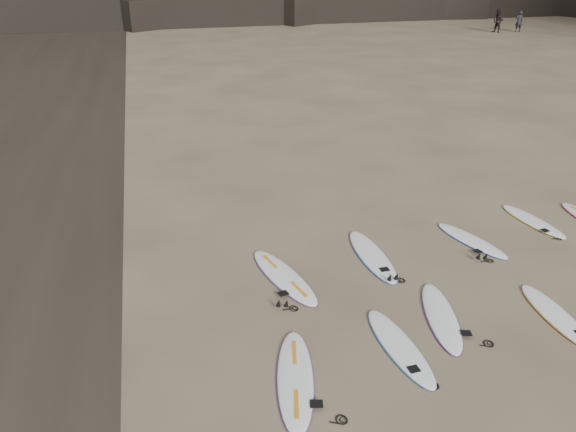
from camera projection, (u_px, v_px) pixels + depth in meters
The scene contains 11 objects.
ground at pixel (485, 319), 11.16m from camera, with size 240.00×240.00×0.00m, color #897559.
surfboard_0 at pixel (295, 378), 9.58m from camera, with size 0.61×2.56×0.09m, color white.
surfboard_1 at pixel (400, 346), 10.35m from camera, with size 0.57×2.39×0.09m, color white.
surfboard_2 at pixel (441, 316), 11.18m from camera, with size 0.57×2.39×0.09m, color white.
surfboard_3 at pixel (556, 315), 11.21m from camera, with size 0.54×2.27×0.08m, color white.
surfboard_5 at pixel (284, 276), 12.51m from camera, with size 0.64×2.66×0.10m, color white.
surfboard_6 at pixel (372, 255), 13.35m from camera, with size 0.62×2.58×0.09m, color white.
surfboard_7 at pixel (471, 240), 14.05m from camera, with size 0.53×2.21×0.08m, color white.
surfboard_8 at pixel (533, 221), 15.02m from camera, with size 0.53×2.21×0.08m, color white.
person_a at pixel (519, 21), 46.95m from camera, with size 0.62×0.41×1.69m, color black.
person_b at pixel (498, 21), 46.48m from camera, with size 0.90×0.70×1.84m, color black.
Camera 1 is at (-6.08, -7.87, 6.74)m, focal length 35.00 mm.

